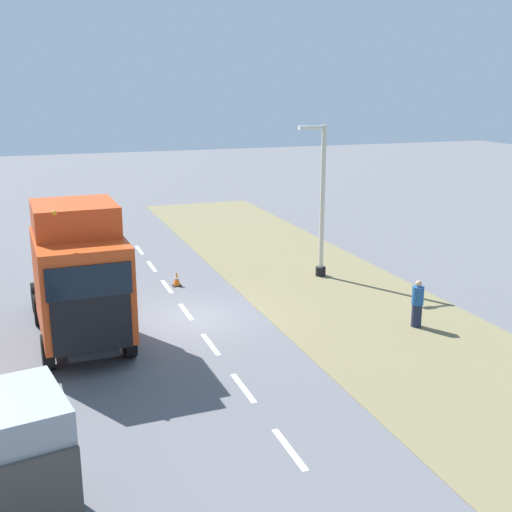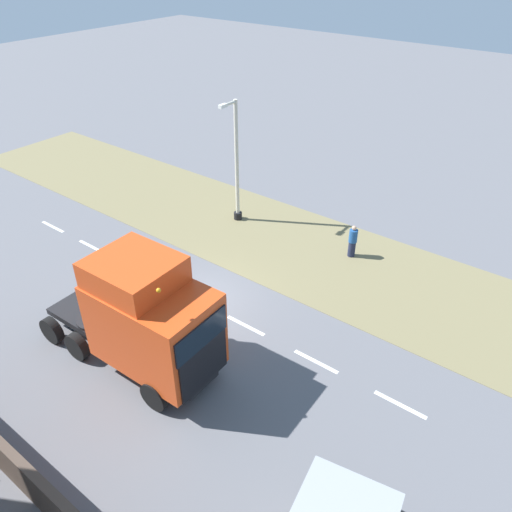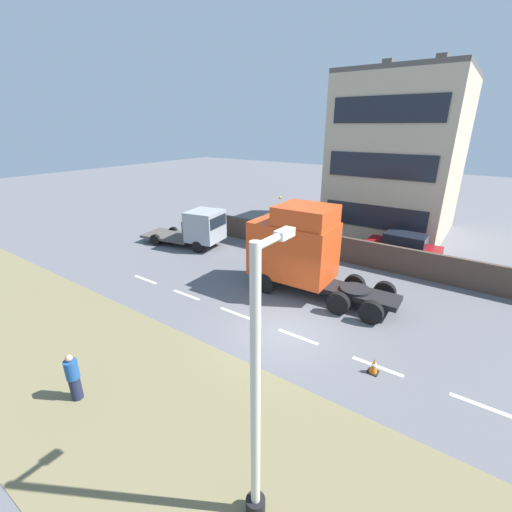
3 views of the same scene
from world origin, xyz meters
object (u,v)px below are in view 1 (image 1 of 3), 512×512
(flatbed_truck, at_px, (6,480))
(lamp_post, at_px, (321,211))
(traffic_cone_lead, at_px, (177,279))
(pedestrian, at_px, (417,304))
(lorry_cab, at_px, (80,277))

(flatbed_truck, height_order, lamp_post, lamp_post)
(traffic_cone_lead, bearing_deg, flatbed_truck, 66.35)
(pedestrian, height_order, traffic_cone_lead, pedestrian)
(lorry_cab, bearing_deg, traffic_cone_lead, -130.00)
(flatbed_truck, distance_m, pedestrian, 14.46)
(lorry_cab, distance_m, traffic_cone_lead, 6.97)
(lorry_cab, relative_size, traffic_cone_lead, 12.90)
(lorry_cab, xyz_separation_m, traffic_cone_lead, (-4.13, -5.26, -1.98))
(lorry_cab, xyz_separation_m, flatbed_truck, (2.05, 8.86, -0.87))
(lorry_cab, relative_size, flatbed_truck, 1.19)
(flatbed_truck, bearing_deg, pedestrian, 18.26)
(pedestrian, xyz_separation_m, traffic_cone_lead, (6.53, -7.24, -0.51))
(flatbed_truck, distance_m, traffic_cone_lead, 15.45)
(traffic_cone_lead, bearing_deg, lamp_post, 173.27)
(pedestrian, bearing_deg, flatbed_truck, 28.38)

